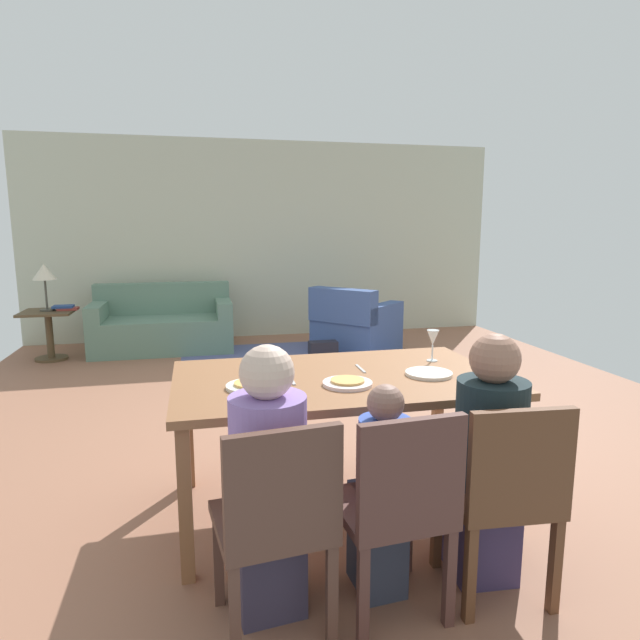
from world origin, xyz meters
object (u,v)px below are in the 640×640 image
armchair (355,327)px  handbag (323,353)px  person_man (267,490)px  book_upper (63,307)px  couch (163,326)px  dining_chair_man (277,518)px  dining_table (338,388)px  person_woman (485,467)px  wine_glass (433,339)px  dining_chair_woman (505,490)px  person_child (381,496)px  table_lamp (44,274)px  side_table (49,328)px  plate_near_child (347,383)px  book_lower (68,309)px  plate_near_man (251,386)px  dining_chair_child (398,503)px  plate_near_woman (429,373)px

armchair → handbag: armchair is taller
person_man → book_upper: (-1.76, 4.74, 0.11)m
person_man → couch: size_ratio=0.66×
dining_chair_man → armchair: (1.63, 4.46, -0.17)m
dining_table → book_upper: size_ratio=7.82×
person_woman → book_upper: (-2.71, 4.74, 0.11)m
wine_glass → dining_chair_man: (-1.08, -1.05, -0.40)m
wine_glass → couch: 4.50m
dining_chair_man → person_woman: 0.96m
dining_table → person_man: person_man is taller
armchair → dining_chair_woman: bearing=-98.9°
person_man → person_child: person_man is taller
wine_glass → table_lamp: table_lamp is taller
side_table → book_upper: (0.17, 0.01, 0.24)m
dining_table → wine_glass: wine_glass is taller
armchair → handbag: (-0.51, -0.46, -0.19)m
plate_near_child → book_upper: 4.77m
plate_near_child → book_lower: (-2.19, 4.22, -0.18)m
table_lamp → book_lower: (0.22, 0.02, -0.41)m
person_child → book_upper: bearing=115.2°
plate_near_man → armchair: bearing=66.2°
person_man → handbag: bearing=73.5°
dining_chair_man → table_lamp: bearing=111.6°
dining_table → handbag: size_ratio=5.38×
dining_table → wine_glass: 0.68m
book_lower → couch: bearing=13.0°
wine_glass → plate_near_child: bearing=-149.8°
plate_near_man → person_man: size_ratio=0.23×
person_man → table_lamp: bearing=112.2°
table_lamp → side_table: bearing=0.0°
person_man → person_woman: size_ratio=1.00×
dining_chair_child → couch: (-1.15, 5.16, -0.19)m
dining_table → wine_glass: bearing=16.2°
wine_glass → couch: wine_glass is taller
dining_chair_woman → plate_near_man: bearing=141.2°
wine_glass → handbag: (0.04, 2.94, -0.76)m
side_table → table_lamp: 0.63m
dining_chair_man → couch: size_ratio=0.52×
dining_chair_man → person_man: person_man is taller
side_table → plate_near_woman: bearing=-55.1°
person_child → handbag: (0.66, 3.83, -0.30)m
dining_chair_man → couch: dining_chair_man is taller
dining_chair_child → person_woman: bearing=20.4°
wine_glass → dining_chair_child: (-0.61, -1.05, -0.40)m
dining_chair_woman → table_lamp: size_ratio=1.61×
dining_table → plate_near_child: size_ratio=6.88×
person_man → book_upper: bearing=110.4°
plate_near_child → book_upper: plate_near_child is taller
wine_glass → side_table: wine_glass is taller
dining_chair_woman → wine_glass: bearing=81.8°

